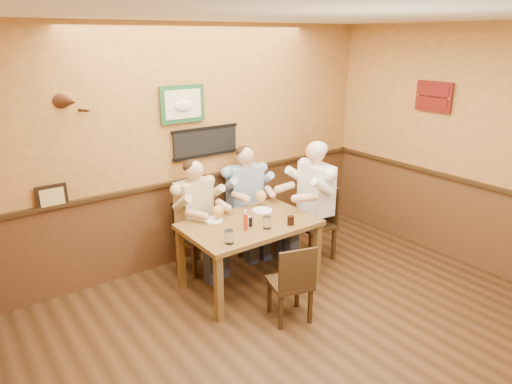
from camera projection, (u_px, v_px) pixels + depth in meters
room at (355, 163)px, 3.63m from camera, size 5.02×5.03×2.81m
dining_table at (250, 230)px, 4.92m from camera, size 1.40×0.90×0.75m
chair_back_left at (195, 236)px, 5.34m from camera, size 0.46×0.46×0.85m
chair_back_right at (245, 218)px, 5.83m from camera, size 0.45×0.45×0.87m
chair_right_end at (315, 223)px, 5.62m from camera, size 0.48×0.48×0.93m
chair_near_side at (290, 281)px, 4.40m from camera, size 0.47×0.47×0.82m
diner_tan_shirt at (195, 222)px, 5.28m from camera, size 0.65×0.65×1.21m
diner_blue_polo at (245, 205)px, 5.77m from camera, size 0.65×0.65×1.24m
diner_white_elder at (315, 207)px, 5.55m from camera, size 0.68×0.68×1.33m
water_glass_left at (229, 237)px, 4.38m from camera, size 0.11×0.11×0.13m
water_glass_mid at (267, 222)px, 4.72m from camera, size 0.11×0.11×0.13m
cola_tumbler at (291, 220)px, 4.82m from camera, size 0.08×0.08×0.10m
hot_sauce_bottle at (246, 221)px, 4.67m from camera, size 0.05×0.05×0.20m
salt_shaker at (249, 220)px, 4.84m from camera, size 0.04×0.04×0.08m
pepper_shaker at (251, 222)px, 4.78m from camera, size 0.05×0.05×0.10m
plate_far_left at (213, 220)px, 4.93m from camera, size 0.26×0.26×0.01m
plate_far_right at (262, 210)px, 5.21m from camera, size 0.27×0.27×0.02m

